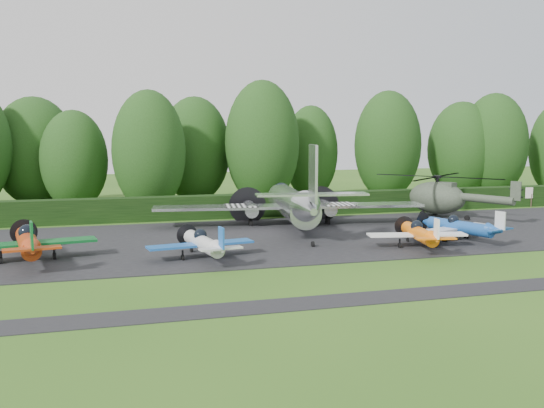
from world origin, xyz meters
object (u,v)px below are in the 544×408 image
object	(u,v)px
light_plane_blue	(459,227)
light_plane_red	(28,242)
sign_board	(517,194)
light_plane_orange	(419,233)
helicopter	(437,195)
light_plane_white	(203,243)
transport_plane	(293,204)

from	to	relation	value
light_plane_blue	light_plane_red	bearing A→B (deg)	-161.59
sign_board	light_plane_red	bearing A→B (deg)	-169.26
light_plane_red	light_plane_blue	world-z (taller)	light_plane_red
light_plane_orange	sign_board	size ratio (longest dim) A/B	1.92
helicopter	light_plane_white	bearing A→B (deg)	-127.20
transport_plane	light_plane_blue	bearing A→B (deg)	-50.99
transport_plane	helicopter	distance (m)	14.19
light_plane_white	helicopter	size ratio (longest dim) A/B	0.50
light_plane_orange	light_plane_blue	bearing A→B (deg)	11.42
helicopter	light_plane_orange	bearing A→B (deg)	-100.47
light_plane_orange	helicopter	distance (m)	15.37
light_plane_orange	sign_board	xyz separation A→B (m)	(20.22, 16.64, 0.30)
helicopter	sign_board	xyz separation A→B (m)	(11.37, 4.11, -0.65)
light_plane_blue	sign_board	xyz separation A→B (m)	(16.19, 14.95, 0.31)
light_plane_red	sign_board	xyz separation A→B (m)	(43.75, 14.24, 0.09)
transport_plane	light_plane_white	bearing A→B (deg)	-140.02
light_plane_orange	helicopter	world-z (taller)	helicopter
light_plane_red	sign_board	size ratio (longest dim) A/B	2.33
transport_plane	light_plane_white	distance (m)	13.02
light_plane_red	light_plane_white	distance (m)	9.92
light_plane_red	light_plane_white	xyz separation A→B (m)	(9.73, -1.92, -0.21)
sign_board	light_plane_white	bearing A→B (deg)	-161.87
transport_plane	sign_board	size ratio (longest dim) A/B	6.19
light_plane_white	helicopter	bearing A→B (deg)	36.90
light_plane_white	helicopter	world-z (taller)	helicopter
transport_plane	light_plane_red	bearing A→B (deg)	-165.36
helicopter	light_plane_blue	bearing A→B (deg)	-89.17
light_plane_orange	helicopter	bearing A→B (deg)	43.55
helicopter	sign_board	bearing A→B (deg)	44.64
transport_plane	sign_board	distance (m)	26.19
light_plane_blue	helicopter	distance (m)	11.90
light_plane_red	light_plane_blue	size ratio (longest dim) A/B	1.21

